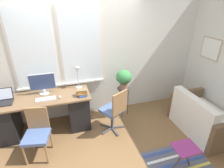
{
  "coord_description": "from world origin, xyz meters",
  "views": [
    {
      "loc": [
        -0.39,
        -2.79,
        2.46
      ],
      "look_at": [
        0.51,
        0.16,
        0.94
      ],
      "focal_mm": 28.0,
      "sensor_mm": 36.0,
      "label": 1
    }
  ],
  "objects_px": {
    "desk_lamp": "(78,74)",
    "office_chair_swivel": "(114,110)",
    "potted_plant": "(124,78)",
    "couch_loveseat": "(202,119)",
    "monitor": "(43,83)",
    "folding_stool": "(185,150)",
    "book_stack": "(82,93)",
    "desk_chair_wooden": "(37,132)",
    "mouse": "(60,97)",
    "laptop": "(3,100)",
    "plant_stand": "(123,92)",
    "keyboard": "(46,99)"
  },
  "relations": [
    {
      "from": "desk_lamp",
      "to": "laptop",
      "type": "bearing_deg",
      "value": -172.02
    },
    {
      "from": "couch_loveseat",
      "to": "office_chair_swivel",
      "type": "bearing_deg",
      "value": 73.06
    },
    {
      "from": "keyboard",
      "to": "plant_stand",
      "type": "xyz_separation_m",
      "value": [
        1.59,
        0.13,
        -0.16
      ]
    },
    {
      "from": "desk_chair_wooden",
      "to": "couch_loveseat",
      "type": "relative_size",
      "value": 0.69
    },
    {
      "from": "plant_stand",
      "to": "folding_stool",
      "type": "height_order",
      "value": "plant_stand"
    },
    {
      "from": "desk_lamp",
      "to": "couch_loveseat",
      "type": "xyz_separation_m",
      "value": [
        2.27,
        -1.14,
        -0.81
      ]
    },
    {
      "from": "folding_stool",
      "to": "laptop",
      "type": "bearing_deg",
      "value": 149.73
    },
    {
      "from": "monitor",
      "to": "keyboard",
      "type": "distance_m",
      "value": 0.33
    },
    {
      "from": "book_stack",
      "to": "keyboard",
      "type": "bearing_deg",
      "value": 175.76
    },
    {
      "from": "laptop",
      "to": "mouse",
      "type": "relative_size",
      "value": 4.34
    },
    {
      "from": "desk_lamp",
      "to": "desk_chair_wooden",
      "type": "relative_size",
      "value": 0.56
    },
    {
      "from": "desk_lamp",
      "to": "office_chair_swivel",
      "type": "bearing_deg",
      "value": -46.62
    },
    {
      "from": "desk_chair_wooden",
      "to": "mouse",
      "type": "bearing_deg",
      "value": 60.53
    },
    {
      "from": "book_stack",
      "to": "folding_stool",
      "type": "relative_size",
      "value": 0.54
    },
    {
      "from": "plant_stand",
      "to": "folding_stool",
      "type": "relative_size",
      "value": 1.6
    },
    {
      "from": "laptop",
      "to": "plant_stand",
      "type": "relative_size",
      "value": 0.45
    },
    {
      "from": "potted_plant",
      "to": "couch_loveseat",
      "type": "bearing_deg",
      "value": -35.77
    },
    {
      "from": "mouse",
      "to": "folding_stool",
      "type": "xyz_separation_m",
      "value": [
        1.75,
        -1.47,
        -0.4
      ]
    },
    {
      "from": "desk_lamp",
      "to": "folding_stool",
      "type": "bearing_deg",
      "value": -52.73
    },
    {
      "from": "book_stack",
      "to": "office_chair_swivel",
      "type": "bearing_deg",
      "value": -25.36
    },
    {
      "from": "book_stack",
      "to": "desk_chair_wooden",
      "type": "height_order",
      "value": "book_stack"
    },
    {
      "from": "laptop",
      "to": "desk_lamp",
      "type": "xyz_separation_m",
      "value": [
        1.37,
        0.19,
        0.27
      ]
    },
    {
      "from": "plant_stand",
      "to": "folding_stool",
      "type": "bearing_deg",
      "value": -75.33
    },
    {
      "from": "mouse",
      "to": "office_chair_swivel",
      "type": "height_order",
      "value": "office_chair_swivel"
    },
    {
      "from": "office_chair_swivel",
      "to": "book_stack",
      "type": "bearing_deg",
      "value": -53.77
    },
    {
      "from": "monitor",
      "to": "office_chair_swivel",
      "type": "xyz_separation_m",
      "value": [
        1.27,
        -0.57,
        -0.49
      ]
    },
    {
      "from": "folding_stool",
      "to": "monitor",
      "type": "bearing_deg",
      "value": 139.7
    },
    {
      "from": "folding_stool",
      "to": "office_chair_swivel",
      "type": "bearing_deg",
      "value": 123.51
    },
    {
      "from": "keyboard",
      "to": "desk_lamp",
      "type": "xyz_separation_m",
      "value": [
        0.65,
        0.3,
        0.31
      ]
    },
    {
      "from": "monitor",
      "to": "folding_stool",
      "type": "height_order",
      "value": "monitor"
    },
    {
      "from": "keyboard",
      "to": "plant_stand",
      "type": "relative_size",
      "value": 0.51
    },
    {
      "from": "couch_loveseat",
      "to": "plant_stand",
      "type": "relative_size",
      "value": 1.77
    },
    {
      "from": "desk_lamp",
      "to": "plant_stand",
      "type": "height_order",
      "value": "desk_lamp"
    },
    {
      "from": "keyboard",
      "to": "monitor",
      "type": "bearing_deg",
      "value": 97.13
    },
    {
      "from": "book_stack",
      "to": "potted_plant",
      "type": "distance_m",
      "value": 0.94
    },
    {
      "from": "office_chair_swivel",
      "to": "desk_lamp",
      "type": "bearing_deg",
      "value": -75.03
    },
    {
      "from": "monitor",
      "to": "potted_plant",
      "type": "distance_m",
      "value": 1.63
    },
    {
      "from": "couch_loveseat",
      "to": "desk_lamp",
      "type": "bearing_deg",
      "value": 63.44
    },
    {
      "from": "folding_stool",
      "to": "mouse",
      "type": "bearing_deg",
      "value": 140.07
    },
    {
      "from": "folding_stool",
      "to": "desk_lamp",
      "type": "bearing_deg",
      "value": 127.27
    },
    {
      "from": "plant_stand",
      "to": "potted_plant",
      "type": "height_order",
      "value": "potted_plant"
    },
    {
      "from": "mouse",
      "to": "book_stack",
      "type": "relative_size",
      "value": 0.31
    },
    {
      "from": "mouse",
      "to": "laptop",
      "type": "bearing_deg",
      "value": 172.59
    },
    {
      "from": "monitor",
      "to": "mouse",
      "type": "distance_m",
      "value": 0.44
    },
    {
      "from": "mouse",
      "to": "desk_chair_wooden",
      "type": "xyz_separation_m",
      "value": [
        -0.43,
        -0.5,
        -0.33
      ]
    },
    {
      "from": "book_stack",
      "to": "plant_stand",
      "type": "xyz_separation_m",
      "value": [
        0.92,
        0.18,
        -0.22
      ]
    },
    {
      "from": "keyboard",
      "to": "mouse",
      "type": "xyz_separation_m",
      "value": [
        0.26,
        -0.01,
        0.01
      ]
    },
    {
      "from": "monitor",
      "to": "desk_chair_wooden",
      "type": "relative_size",
      "value": 0.56
    },
    {
      "from": "desk_lamp",
      "to": "desk_chair_wooden",
      "type": "xyz_separation_m",
      "value": [
        -0.82,
        -0.82,
        -0.63
      ]
    },
    {
      "from": "monitor",
      "to": "book_stack",
      "type": "relative_size",
      "value": 2.04
    }
  ]
}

